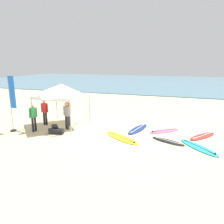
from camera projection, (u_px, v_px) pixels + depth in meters
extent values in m
plane|color=beige|center=(103.00, 134.00, 12.34)|extent=(80.00, 80.00, 0.00)
cube|color=#568499|center=(161.00, 82.00, 42.46)|extent=(80.00, 36.00, 0.10)
cylinder|color=#B7B7BC|center=(32.00, 113.00, 13.04)|extent=(0.07, 0.07, 2.05)
cylinder|color=#B7B7BC|center=(70.00, 117.00, 12.20)|extent=(0.07, 0.07, 2.05)
cylinder|color=#B7B7BC|center=(57.00, 105.00, 15.50)|extent=(0.07, 0.07, 2.05)
cylinder|color=#B7B7BC|center=(90.00, 107.00, 14.67)|extent=(0.07, 0.07, 2.05)
cube|color=white|center=(50.00, 99.00, 12.40)|extent=(2.68, 0.03, 0.18)
cube|color=white|center=(72.00, 93.00, 14.87)|extent=(2.68, 0.03, 0.18)
cube|color=white|center=(44.00, 95.00, 14.05)|extent=(0.03, 2.68, 0.18)
cube|color=white|center=(80.00, 97.00, 13.22)|extent=(0.03, 2.68, 0.18)
pyramid|color=white|center=(61.00, 89.00, 13.53)|extent=(2.80, 2.80, 0.70)
ellipsoid|color=black|center=(168.00, 141.00, 11.13)|extent=(1.91, 1.21, 0.07)
cube|color=white|center=(168.00, 140.00, 11.12)|extent=(1.47, 0.68, 0.01)
cone|color=white|center=(155.00, 136.00, 11.61)|extent=(0.09, 0.09, 0.12)
ellipsoid|color=pink|center=(164.00, 131.00, 12.77)|extent=(1.91, 1.69, 0.07)
cube|color=black|center=(164.00, 130.00, 12.76)|extent=(1.36, 1.11, 0.01)
cone|color=black|center=(152.00, 131.00, 12.47)|extent=(0.09, 0.09, 0.12)
ellipsoid|color=navy|center=(138.00, 129.00, 13.11)|extent=(1.16, 2.45, 0.07)
cube|color=white|center=(138.00, 128.00, 13.11)|extent=(0.50, 1.97, 0.01)
cone|color=white|center=(131.00, 132.00, 12.29)|extent=(0.09, 0.09, 0.12)
ellipsoid|color=red|center=(202.00, 136.00, 11.86)|extent=(1.75, 2.07, 0.07)
cube|color=white|center=(202.00, 136.00, 11.85)|extent=(1.13, 1.49, 0.01)
cone|color=white|center=(193.00, 138.00, 11.35)|extent=(0.09, 0.09, 0.12)
ellipsoid|color=#23B2CC|center=(198.00, 147.00, 10.33)|extent=(2.07, 2.17, 0.07)
cube|color=black|center=(199.00, 147.00, 10.32)|extent=(1.39, 1.51, 0.01)
cone|color=black|center=(215.00, 153.00, 9.45)|extent=(0.09, 0.09, 0.12)
ellipsoid|color=yellow|center=(121.00, 138.00, 11.64)|extent=(2.51, 2.01, 0.07)
cube|color=black|center=(121.00, 137.00, 11.63)|extent=(1.83, 1.25, 0.01)
cone|color=black|center=(134.00, 142.00, 10.81)|extent=(0.09, 0.09, 0.12)
cylinder|color=black|center=(44.00, 118.00, 14.01)|extent=(0.13, 0.13, 0.88)
cylinder|color=black|center=(46.00, 119.00, 13.95)|extent=(0.13, 0.13, 0.88)
cube|color=red|center=(44.00, 108.00, 13.81)|extent=(0.37, 0.23, 0.60)
sphere|color=tan|center=(44.00, 101.00, 13.71)|extent=(0.21, 0.21, 0.21)
cylinder|color=red|center=(42.00, 108.00, 13.89)|extent=(0.09, 0.09, 0.54)
cylinder|color=red|center=(47.00, 108.00, 13.74)|extent=(0.09, 0.09, 0.54)
cylinder|color=#2D2D33|center=(68.00, 123.00, 13.02)|extent=(0.13, 0.13, 0.88)
cylinder|color=#2D2D33|center=(66.00, 122.00, 13.15)|extent=(0.13, 0.13, 0.88)
cube|color=gray|center=(66.00, 111.00, 12.91)|extent=(0.42, 0.37, 0.60)
sphere|color=tan|center=(66.00, 104.00, 12.81)|extent=(0.21, 0.21, 0.21)
cylinder|color=gray|center=(68.00, 112.00, 12.75)|extent=(0.09, 0.09, 0.54)
cylinder|color=gray|center=(64.00, 111.00, 13.09)|extent=(0.09, 0.09, 0.54)
cylinder|color=#383842|center=(69.00, 119.00, 13.78)|extent=(0.13, 0.13, 0.88)
cylinder|color=#383842|center=(68.00, 119.00, 13.92)|extent=(0.13, 0.13, 0.88)
cube|color=orange|center=(68.00, 108.00, 13.67)|extent=(0.42, 0.37, 0.60)
sphere|color=#9E7051|center=(68.00, 102.00, 13.57)|extent=(0.21, 0.21, 0.21)
cylinder|color=orange|center=(70.00, 109.00, 13.51)|extent=(0.09, 0.09, 0.54)
cylinder|color=orange|center=(66.00, 108.00, 13.85)|extent=(0.09, 0.09, 0.54)
cylinder|color=black|center=(33.00, 125.00, 12.61)|extent=(0.13, 0.13, 0.88)
cylinder|color=black|center=(35.00, 124.00, 12.76)|extent=(0.13, 0.13, 0.88)
cube|color=#2D8C47|center=(33.00, 113.00, 12.51)|extent=(0.32, 0.41, 0.60)
sphere|color=tan|center=(32.00, 106.00, 12.41)|extent=(0.21, 0.21, 0.21)
cylinder|color=#2D8C47|center=(30.00, 114.00, 12.33)|extent=(0.09, 0.09, 0.54)
cylinder|color=#2D8C47|center=(36.00, 112.00, 12.70)|extent=(0.09, 0.09, 0.54)
cylinder|color=#99999E|center=(10.00, 104.00, 12.44)|extent=(0.04, 0.04, 3.40)
cube|color=blue|center=(12.00, 92.00, 12.21)|extent=(0.40, 0.02, 1.90)
cylinder|color=black|center=(14.00, 130.00, 12.83)|extent=(0.36, 0.36, 0.08)
cube|color=#232328|center=(58.00, 131.00, 12.33)|extent=(0.64, 0.41, 0.28)
cube|color=#232328|center=(55.00, 128.00, 13.05)|extent=(0.64, 0.66, 0.28)
cube|color=#232328|center=(54.00, 131.00, 12.43)|extent=(0.67, 0.62, 0.28)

